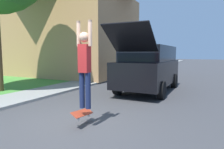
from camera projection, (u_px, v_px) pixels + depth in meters
ground_plane at (75, 122)px, 5.24m from camera, size 120.00×120.00×0.00m
lawn at (35, 78)px, 14.12m from camera, size 10.00×80.00×0.08m
sidewalk at (87, 82)px, 12.17m from camera, size 1.80×80.00×0.10m
house at (67, 19)px, 16.39m from camera, size 10.77×7.87×8.74m
suv_parked at (149, 67)px, 9.47m from camera, size 2.12×5.58×2.81m
car_down_street at (157, 65)px, 19.07m from camera, size 1.90×4.40×1.40m
skateboarder at (85, 63)px, 4.70m from camera, size 0.41×0.24×2.07m
skateboard at (82, 113)px, 4.97m from camera, size 0.27×0.82×0.27m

